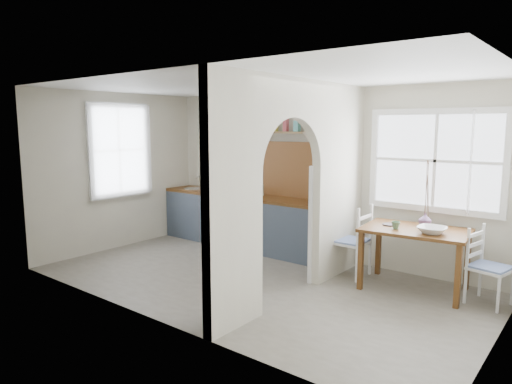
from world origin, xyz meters
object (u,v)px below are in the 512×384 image
Objects in this scene: chair_left at (350,240)px; kettle at (325,196)px; chair_right at (490,267)px; vase at (425,220)px; dining_table at (414,259)px.

chair_left is 3.93× the size of kettle.
chair_right is 5.38× the size of vase.
dining_table is at bearing 105.76° from chair_right.
dining_table is 1.26× the size of chair_left.
vase is at bearing 4.97° from kettle.
kettle is (-1.43, 0.24, 0.63)m from dining_table.
chair_left is 0.79m from kettle.
chair_right is (1.74, 0.06, -0.05)m from chair_left.
vase is (-0.82, 0.18, 0.42)m from chair_right.
dining_table is 0.86m from chair_right.
dining_table is 0.89m from chair_left.
chair_right is at bearing 91.28° from chair_left.
vase is at bearing 89.74° from chair_right.
kettle is (-0.54, 0.24, 0.53)m from chair_left.
chair_left is (-0.89, -0.01, 0.11)m from dining_table.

